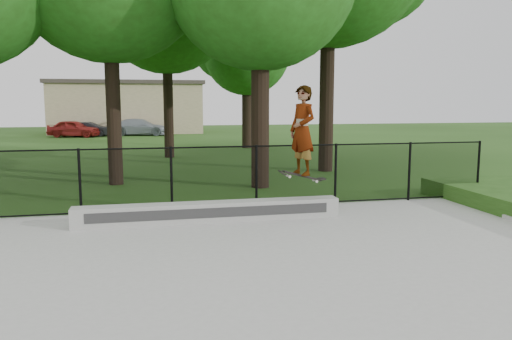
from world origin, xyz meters
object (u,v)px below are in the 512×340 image
Objects in this scene: car_c at (140,127)px; skater_airborne at (302,132)px; car_a at (74,129)px; grind_ledge at (210,212)px; car_b at (90,129)px.

skater_airborne is at bearing -160.20° from car_c.
grind_ledge is at bearing -151.64° from car_a.
grind_ledge is 29.45m from car_c.
car_a reaches higher than car_b.
car_b is (-5.43, 29.12, 0.26)m from grind_ledge.
skater_airborne is (7.38, -29.30, 1.41)m from car_b.
car_c is at bearing -75.06° from car_b.
grind_ledge is 1.92× the size of car_b.
skater_airborne is (1.95, -0.18, 1.67)m from grind_ledge.
car_a is 1.77× the size of skater_airborne.
car_c reaches higher than car_a.
car_c is at bearing 97.06° from skater_airborne.
car_c is (4.75, 0.97, 0.01)m from car_a.
car_b is 0.72× the size of car_c.
car_b is at bearing 100.55° from grind_ledge.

